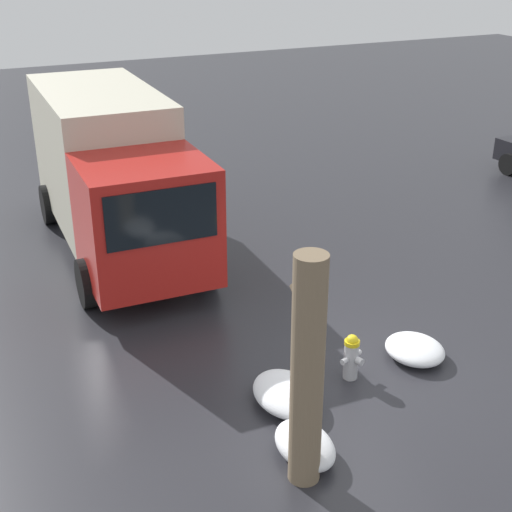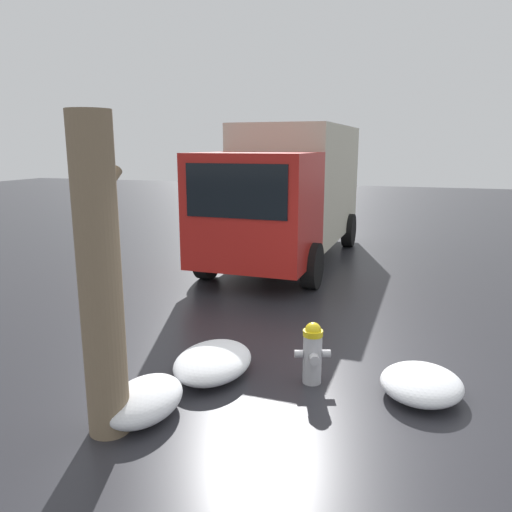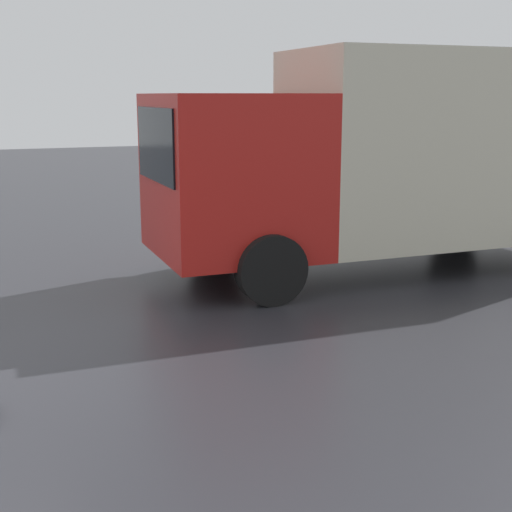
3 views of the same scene
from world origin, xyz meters
The scene contains 1 object.
delivery_truck centered at (6.29, 1.89, 1.72)m, with size 6.78×2.64×3.20m.
Camera 3 is at (0.44, -7.09, 2.57)m, focal length 50.00 mm.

